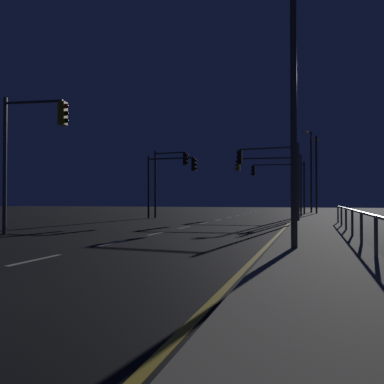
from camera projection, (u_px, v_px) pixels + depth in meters
name	position (u px, v px, depth m)	size (l,w,h in m)	color
ground_plane	(187.00, 227.00, 21.93)	(112.00, 112.00, 0.00)	black
sidewalk_right	(317.00, 228.00, 20.02)	(2.72, 77.00, 0.14)	gray
lane_markings_center	(203.00, 223.00, 25.29)	(0.14, 50.00, 0.01)	silver
lane_edge_line	(289.00, 223.00, 25.27)	(0.14, 53.00, 0.01)	gold
traffic_light_mid_right	(269.00, 166.00, 26.83)	(4.17, 0.62, 4.98)	#4C4C51
traffic_light_far_center	(170.00, 174.00, 31.56)	(4.12, 0.44, 4.92)	#2D3033
traffic_light_near_right	(279.00, 177.00, 37.92)	(4.93, 0.75, 4.85)	#38383D
traffic_light_far_left	(30.00, 139.00, 16.88)	(2.91, 0.57, 5.79)	#4C4C51
traffic_light_overhead_east	(270.00, 172.00, 33.05)	(5.30, 0.82, 4.96)	#4C4C51
traffic_light_near_left	(169.00, 171.00, 32.29)	(2.95, 0.52, 5.43)	#2D3033
street_lamp_far_end	(316.00, 167.00, 39.52)	(0.56, 1.89, 7.51)	#2D3033
street_lamp_across_street	(305.00, 73.00, 11.31)	(2.15, 0.50, 8.20)	#38383D
street_lamp_corner	(310.00, 165.00, 41.32)	(0.97, 1.45, 8.29)	#2D3033
barrier_fence	(361.00, 220.00, 12.38)	(0.09, 23.84, 0.98)	#59595E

